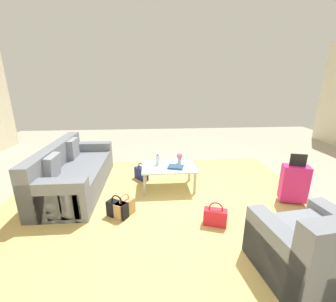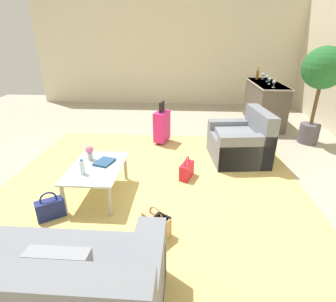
{
  "view_description": "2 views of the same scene",
  "coord_description": "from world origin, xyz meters",
  "views": [
    {
      "loc": [
        0.71,
        3.37,
        1.95
      ],
      "look_at": [
        0.45,
        0.0,
        0.89
      ],
      "focal_mm": 24.0,
      "sensor_mm": 36.0,
      "label": 1
    },
    {
      "loc": [
        3.43,
        0.66,
        2.03
      ],
      "look_at": [
        0.5,
        0.47,
        0.74
      ],
      "focal_mm": 28.0,
      "sensor_mm": 36.0,
      "label": 2
    }
  ],
  "objects": [
    {
      "name": "flower_vase",
      "position": [
        0.18,
        -0.65,
        0.56
      ],
      "size": [
        0.11,
        0.11,
        0.21
      ],
      "color": "#B2B7BC",
      "rests_on": "coffee_table"
    },
    {
      "name": "handbag_navy",
      "position": [
        0.93,
        -0.92,
        0.13
      ],
      "size": [
        0.3,
        0.34,
        0.36
      ],
      "color": "navy",
      "rests_on": "ground"
    },
    {
      "name": "wine_glass_left_of_centre",
      "position": [
        -3.3,
        2.65,
        1.1
      ],
      "size": [
        0.08,
        0.08,
        0.15
      ],
      "color": "silver",
      "rests_on": "bar_console"
    },
    {
      "name": "coffee_table",
      "position": [
        0.4,
        -0.5,
        0.38
      ],
      "size": [
        0.99,
        0.67,
        0.43
      ],
      "color": "silver",
      "rests_on": "ground"
    },
    {
      "name": "wine_glass_rightmost",
      "position": [
        -2.5,
        2.57,
        1.1
      ],
      "size": [
        0.08,
        0.08,
        0.15
      ],
      "color": "silver",
      "rests_on": "bar_console"
    },
    {
      "name": "wine_glass_right_of_centre",
      "position": [
        -2.9,
        2.59,
        1.1
      ],
      "size": [
        0.08,
        0.08,
        0.15
      ],
      "color": "silver",
      "rests_on": "bar_console"
    },
    {
      "name": "handbag_red",
      "position": [
        -0.16,
        0.71,
        0.13
      ],
      "size": [
        0.35,
        0.24,
        0.36
      ],
      "color": "red",
      "rests_on": "ground"
    },
    {
      "name": "wine_glass_leftmost",
      "position": [
        -3.7,
        2.65,
        1.1
      ],
      "size": [
        0.08,
        0.08,
        0.15
      ],
      "color": "silver",
      "rests_on": "bar_console"
    },
    {
      "name": "suitcase_magenta",
      "position": [
        -1.6,
        0.2,
        0.36
      ],
      "size": [
        0.45,
        0.33,
        0.85
      ],
      "color": "#D12375",
      "rests_on": "ground"
    },
    {
      "name": "potted_ficus",
      "position": [
        -1.8,
        3.2,
        1.34
      ],
      "size": [
        0.77,
        0.77,
        1.87
      ],
      "color": "#514C56",
      "rests_on": "ground"
    },
    {
      "name": "bar_console",
      "position": [
        -3.1,
        2.6,
        0.51
      ],
      "size": [
        1.77,
        0.65,
        0.99
      ],
      "color": "brown",
      "rests_on": "ground"
    },
    {
      "name": "area_rug",
      "position": [
        0.6,
        0.2,
        0.0
      ],
      "size": [
        5.2,
        4.4,
        0.01
      ],
      "primitive_type": "cube",
      "color": "tan",
      "rests_on": "ground"
    },
    {
      "name": "armchair",
      "position": [
        -0.91,
        1.67,
        0.3
      ],
      "size": [
        1.1,
        1.01,
        0.89
      ],
      "color": "slate",
      "rests_on": "ground"
    },
    {
      "name": "wine_bottle_amber",
      "position": [
        -3.61,
        2.48,
        1.11
      ],
      "size": [
        0.07,
        0.07,
        0.3
      ],
      "color": "brown",
      "rests_on": "bar_console"
    },
    {
      "name": "handbag_black",
      "position": [
        1.24,
        0.4,
        0.13
      ],
      "size": [
        0.35,
        0.29,
        0.36
      ],
      "color": "black",
      "rests_on": "ground"
    },
    {
      "name": "ground_plane",
      "position": [
        0.0,
        0.0,
        0.0
      ],
      "size": [
        12.0,
        12.0,
        0.0
      ],
      "primitive_type": "plane",
      "color": "#A89E89"
    },
    {
      "name": "coffee_table_book",
      "position": [
        0.28,
        -0.42,
        0.45
      ],
      "size": [
        0.32,
        0.28,
        0.03
      ],
      "primitive_type": "cube",
      "rotation": [
        0.0,
        0.0,
        -0.3
      ],
      "color": "navy",
      "rests_on": "coffee_table"
    },
    {
      "name": "wall_left",
      "position": [
        -5.06,
        0.0,
        1.55
      ],
      "size": [
        0.12,
        8.0,
        3.1
      ],
      "primitive_type": "cube",
      "color": "beige",
      "rests_on": "ground"
    },
    {
      "name": "water_bottle",
      "position": [
        0.6,
        -0.6,
        0.53
      ],
      "size": [
        0.06,
        0.06,
        0.2
      ],
      "color": "silver",
      "rests_on": "coffee_table"
    },
    {
      "name": "handbag_tan",
      "position": [
        1.13,
        0.38,
        0.13
      ],
      "size": [
        0.31,
        0.34,
        0.36
      ],
      "color": "tan",
      "rests_on": "ground"
    },
    {
      "name": "couch",
      "position": [
        2.19,
        -0.6,
        0.3
      ],
      "size": [
        0.93,
        2.26,
        0.85
      ],
      "color": "slate",
      "rests_on": "ground"
    }
  ]
}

